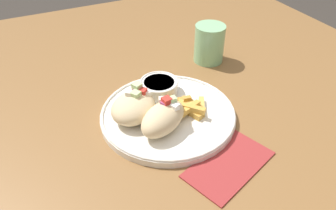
{
  "coord_description": "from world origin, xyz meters",
  "views": [
    {
      "loc": [
        -0.25,
        -0.53,
        1.18
      ],
      "look_at": [
        -0.02,
        -0.05,
        0.77
      ],
      "focal_mm": 35.0,
      "sensor_mm": 36.0,
      "label": 1
    }
  ],
  "objects_px": {
    "fries_pile": "(183,109)",
    "sauce_ramekin": "(159,86)",
    "pita_sandwich_near": "(163,118)",
    "pita_sandwich_far": "(134,107)",
    "plate": "(168,114)",
    "water_glass": "(209,45)"
  },
  "relations": [
    {
      "from": "pita_sandwich_near",
      "to": "fries_pile",
      "type": "xyz_separation_m",
      "value": [
        0.06,
        0.03,
        -0.02
      ]
    },
    {
      "from": "plate",
      "to": "fries_pile",
      "type": "relative_size",
      "value": 2.48
    },
    {
      "from": "pita_sandwich_near",
      "to": "water_glass",
      "type": "xyz_separation_m",
      "value": [
        0.23,
        0.21,
        0.0
      ]
    },
    {
      "from": "pita_sandwich_near",
      "to": "pita_sandwich_far",
      "type": "bearing_deg",
      "value": 93.56
    },
    {
      "from": "plate",
      "to": "water_glass",
      "type": "distance_m",
      "value": 0.27
    },
    {
      "from": "pita_sandwich_far",
      "to": "pita_sandwich_near",
      "type": "bearing_deg",
      "value": -95.53
    },
    {
      "from": "plate",
      "to": "pita_sandwich_near",
      "type": "distance_m",
      "value": 0.06
    },
    {
      "from": "pita_sandwich_near",
      "to": "pita_sandwich_far",
      "type": "relative_size",
      "value": 0.97
    },
    {
      "from": "plate",
      "to": "water_glass",
      "type": "height_order",
      "value": "water_glass"
    },
    {
      "from": "fries_pile",
      "to": "sauce_ramekin",
      "type": "distance_m",
      "value": 0.09
    },
    {
      "from": "pita_sandwich_near",
      "to": "sauce_ramekin",
      "type": "xyz_separation_m",
      "value": [
        0.04,
        0.11,
        -0.01
      ]
    },
    {
      "from": "sauce_ramekin",
      "to": "pita_sandwich_near",
      "type": "bearing_deg",
      "value": -110.9
    },
    {
      "from": "pita_sandwich_far",
      "to": "water_glass",
      "type": "bearing_deg",
      "value": -10.1
    },
    {
      "from": "fries_pile",
      "to": "sauce_ramekin",
      "type": "xyz_separation_m",
      "value": [
        -0.01,
        0.09,
        0.01
      ]
    },
    {
      "from": "pita_sandwich_far",
      "to": "sauce_ramekin",
      "type": "height_order",
      "value": "pita_sandwich_far"
    },
    {
      "from": "pita_sandwich_far",
      "to": "water_glass",
      "type": "xyz_separation_m",
      "value": [
        0.27,
        0.15,
        0.0
      ]
    },
    {
      "from": "fries_pile",
      "to": "water_glass",
      "type": "relative_size",
      "value": 1.15
    },
    {
      "from": "plate",
      "to": "fries_pile",
      "type": "distance_m",
      "value": 0.03
    },
    {
      "from": "plate",
      "to": "pita_sandwich_near",
      "type": "relative_size",
      "value": 2.18
    },
    {
      "from": "sauce_ramekin",
      "to": "water_glass",
      "type": "relative_size",
      "value": 0.88
    },
    {
      "from": "sauce_ramekin",
      "to": "water_glass",
      "type": "height_order",
      "value": "water_glass"
    },
    {
      "from": "pita_sandwich_near",
      "to": "water_glass",
      "type": "relative_size",
      "value": 1.31
    }
  ]
}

